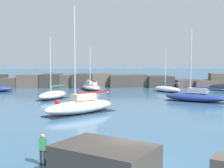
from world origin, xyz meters
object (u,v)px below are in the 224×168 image
at_px(person_on_rocks, 43,148).
at_px(sailboat_moored_4, 167,89).
at_px(mooring_buoy_orange_near, 58,102).
at_px(sailboat_moored_5, 91,87).
at_px(sailboat_moored_0, 53,95).
at_px(sailboat_moored_8, 195,97).
at_px(sailboat_moored_2, 80,106).

bearing_deg(person_on_rocks, sailboat_moored_4, 68.48).
bearing_deg(mooring_buoy_orange_near, person_on_rocks, -84.19).
relative_size(sailboat_moored_4, sailboat_moored_5, 0.97).
bearing_deg(sailboat_moored_5, sailboat_moored_4, -15.62).
bearing_deg(sailboat_moored_4, sailboat_moored_0, -153.64).
relative_size(sailboat_moored_5, mooring_buoy_orange_near, 8.79).
bearing_deg(person_on_rocks, sailboat_moored_5, 88.15).
height_order(sailboat_moored_4, sailboat_moored_8, sailboat_moored_8).
height_order(sailboat_moored_2, person_on_rocks, sailboat_moored_2).
bearing_deg(mooring_buoy_orange_near, sailboat_moored_2, -62.83).
height_order(sailboat_moored_2, mooring_buoy_orange_near, sailboat_moored_2).
xyz_separation_m(sailboat_moored_2, sailboat_moored_5, (0.33, 22.97, -0.13)).
distance_m(sailboat_moored_4, mooring_buoy_orange_near, 20.80).
bearing_deg(sailboat_moored_2, sailboat_moored_8, 30.23).
distance_m(mooring_buoy_orange_near, person_on_rocks, 20.80).
xyz_separation_m(sailboat_moored_5, mooring_buoy_orange_near, (-3.33, -17.13, -0.28)).
xyz_separation_m(sailboat_moored_8, person_on_rocks, (-14.59, -22.83, 0.23)).
height_order(sailboat_moored_5, sailboat_moored_8, sailboat_moored_8).
distance_m(sailboat_moored_2, person_on_rocks, 14.87).
bearing_deg(sailboat_moored_4, person_on_rocks, -111.52).
xyz_separation_m(sailboat_moored_4, sailboat_moored_5, (-12.33, 3.45, 0.10)).
bearing_deg(sailboat_moored_0, sailboat_moored_5, 68.45).
xyz_separation_m(sailboat_moored_2, person_on_rocks, (-0.89, -14.85, 0.14)).
height_order(sailboat_moored_8, person_on_rocks, sailboat_moored_8).
distance_m(sailboat_moored_2, sailboat_moored_5, 22.98).
bearing_deg(mooring_buoy_orange_near, sailboat_moored_5, 79.01).
height_order(mooring_buoy_orange_near, person_on_rocks, person_on_rocks).
xyz_separation_m(sailboat_moored_8, mooring_buoy_orange_near, (-16.70, -2.14, -0.32)).
relative_size(sailboat_moored_0, sailboat_moored_2, 0.80).
bearing_deg(sailboat_moored_5, sailboat_moored_0, -111.55).
bearing_deg(sailboat_moored_8, sailboat_moored_2, -149.77).
bearing_deg(sailboat_moored_5, sailboat_moored_8, -48.27).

